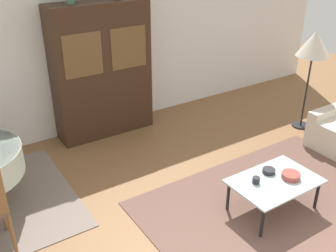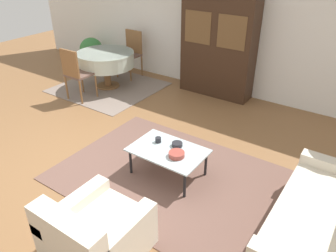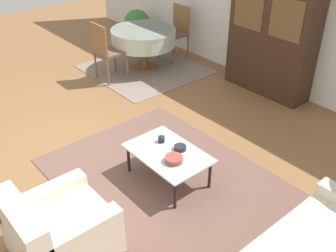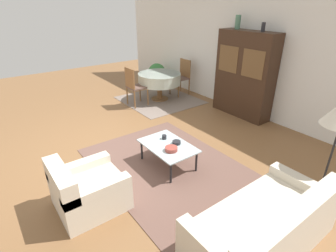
{
  "view_description": "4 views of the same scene",
  "coord_description": "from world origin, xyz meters",
  "px_view_note": "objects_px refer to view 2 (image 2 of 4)",
  "views": [
    {
      "loc": [
        -1.86,
        -1.78,
        2.87
      ],
      "look_at": [
        0.2,
        1.4,
        0.95
      ],
      "focal_mm": 42.0,
      "sensor_mm": 36.0,
      "label": 1
    },
    {
      "loc": [
        3.07,
        -2.34,
        2.75
      ],
      "look_at": [
        1.06,
        0.57,
        0.75
      ],
      "focal_mm": 35.0,
      "sensor_mm": 36.0,
      "label": 2
    },
    {
      "loc": [
        3.85,
        -1.78,
        3.02
      ],
      "look_at": [
        1.06,
        0.57,
        0.75
      ],
      "focal_mm": 42.0,
      "sensor_mm": 36.0,
      "label": 3
    },
    {
      "loc": [
        4.11,
        -1.69,
        2.58
      ],
      "look_at": [
        1.06,
        0.57,
        0.75
      ],
      "focal_mm": 28.0,
      "sensor_mm": 36.0,
      "label": 4
    }
  ],
  "objects_px": {
    "dining_chair_far": "(131,51)",
    "potted_plant": "(92,51)",
    "cup": "(158,140)",
    "display_cabinet": "(218,46)",
    "bowl_small": "(177,144)",
    "couch": "(325,227)",
    "dining_table": "(106,59)",
    "dining_chair_near": "(76,71)",
    "coffee_table": "(168,152)",
    "armchair": "(95,235)",
    "bowl": "(177,154)"
  },
  "relations": [
    {
      "from": "display_cabinet",
      "to": "dining_chair_far",
      "type": "bearing_deg",
      "value": -174.88
    },
    {
      "from": "couch",
      "to": "display_cabinet",
      "type": "bearing_deg",
      "value": 43.2
    },
    {
      "from": "dining_chair_far",
      "to": "dining_chair_near",
      "type": "bearing_deg",
      "value": 90.0
    },
    {
      "from": "bowl",
      "to": "couch",
      "type": "bearing_deg",
      "value": -1.22
    },
    {
      "from": "dining_chair_near",
      "to": "cup",
      "type": "relative_size",
      "value": 12.76
    },
    {
      "from": "potted_plant",
      "to": "dining_table",
      "type": "bearing_deg",
      "value": -31.46
    },
    {
      "from": "dining_chair_far",
      "to": "cup",
      "type": "bearing_deg",
      "value": 135.75
    },
    {
      "from": "bowl",
      "to": "bowl_small",
      "type": "xyz_separation_m",
      "value": [
        -0.13,
        0.21,
        -0.01
      ]
    },
    {
      "from": "bowl_small",
      "to": "cup",
      "type": "bearing_deg",
      "value": -166.14
    },
    {
      "from": "display_cabinet",
      "to": "dining_chair_near",
      "type": "bearing_deg",
      "value": -138.69
    },
    {
      "from": "dining_chair_far",
      "to": "cup",
      "type": "height_order",
      "value": "dining_chair_far"
    },
    {
      "from": "bowl_small",
      "to": "coffee_table",
      "type": "bearing_deg",
      "value": -108.84
    },
    {
      "from": "dining_table",
      "to": "potted_plant",
      "type": "xyz_separation_m",
      "value": [
        -1.24,
        0.76,
        -0.21
      ]
    },
    {
      "from": "dining_chair_far",
      "to": "potted_plant",
      "type": "xyz_separation_m",
      "value": [
        -1.24,
        -0.06,
        -0.19
      ]
    },
    {
      "from": "bowl_small",
      "to": "display_cabinet",
      "type": "bearing_deg",
      "value": 106.67
    },
    {
      "from": "armchair",
      "to": "dining_chair_far",
      "type": "relative_size",
      "value": 0.85
    },
    {
      "from": "coffee_table",
      "to": "display_cabinet",
      "type": "relative_size",
      "value": 0.49
    },
    {
      "from": "coffee_table",
      "to": "dining_table",
      "type": "relative_size",
      "value": 0.82
    },
    {
      "from": "dining_chair_near",
      "to": "dining_chair_far",
      "type": "distance_m",
      "value": 1.63
    },
    {
      "from": "display_cabinet",
      "to": "bowl",
      "type": "xyz_separation_m",
      "value": [
        0.92,
        -2.85,
        -0.56
      ]
    },
    {
      "from": "dining_chair_far",
      "to": "bowl_small",
      "type": "height_order",
      "value": "dining_chair_far"
    },
    {
      "from": "coffee_table",
      "to": "armchair",
      "type": "bearing_deg",
      "value": -83.74
    },
    {
      "from": "dining_table",
      "to": "cup",
      "type": "bearing_deg",
      "value": -33.43
    },
    {
      "from": "dining_table",
      "to": "cup",
      "type": "distance_m",
      "value": 3.11
    },
    {
      "from": "display_cabinet",
      "to": "bowl_small",
      "type": "xyz_separation_m",
      "value": [
        0.79,
        -2.65,
        -0.57
      ]
    },
    {
      "from": "armchair",
      "to": "potted_plant",
      "type": "bearing_deg",
      "value": 136.25
    },
    {
      "from": "coffee_table",
      "to": "bowl",
      "type": "relative_size",
      "value": 4.77
    },
    {
      "from": "coffee_table",
      "to": "potted_plant",
      "type": "height_order",
      "value": "potted_plant"
    },
    {
      "from": "display_cabinet",
      "to": "dining_chair_near",
      "type": "relative_size",
      "value": 1.94
    },
    {
      "from": "cup",
      "to": "bowl_small",
      "type": "height_order",
      "value": "cup"
    },
    {
      "from": "dining_chair_near",
      "to": "cup",
      "type": "xyz_separation_m",
      "value": [
        2.59,
        -0.9,
        -0.16
      ]
    },
    {
      "from": "armchair",
      "to": "dining_chair_near",
      "type": "relative_size",
      "value": 0.85
    },
    {
      "from": "couch",
      "to": "bowl_small",
      "type": "distance_m",
      "value": 1.94
    },
    {
      "from": "armchair",
      "to": "dining_table",
      "type": "xyz_separation_m",
      "value": [
        -2.97,
        3.27,
        0.32
      ]
    },
    {
      "from": "dining_chair_far",
      "to": "cup",
      "type": "relative_size",
      "value": 12.76
    },
    {
      "from": "armchair",
      "to": "dining_chair_near",
      "type": "xyz_separation_m",
      "value": [
        -2.97,
        2.46,
        0.31
      ]
    },
    {
      "from": "bowl_small",
      "to": "dining_chair_far",
      "type": "bearing_deg",
      "value": 139.23
    },
    {
      "from": "dining_table",
      "to": "dining_chair_far",
      "type": "xyz_separation_m",
      "value": [
        0.0,
        0.81,
        -0.02
      ]
    },
    {
      "from": "dining_chair_near",
      "to": "potted_plant",
      "type": "xyz_separation_m",
      "value": [
        -1.24,
        1.57,
        -0.19
      ]
    },
    {
      "from": "dining_chair_near",
      "to": "dining_chair_far",
      "type": "relative_size",
      "value": 1.0
    },
    {
      "from": "coffee_table",
      "to": "display_cabinet",
      "type": "xyz_separation_m",
      "value": [
        -0.74,
        2.79,
        0.63
      ]
    },
    {
      "from": "dining_chair_far",
      "to": "bowl",
      "type": "height_order",
      "value": "dining_chair_far"
    },
    {
      "from": "dining_chair_near",
      "to": "bowl",
      "type": "distance_m",
      "value": 3.16
    },
    {
      "from": "coffee_table",
      "to": "dining_chair_far",
      "type": "relative_size",
      "value": 0.95
    },
    {
      "from": "bowl_small",
      "to": "couch",
      "type": "bearing_deg",
      "value": -7.26
    },
    {
      "from": "dining_chair_far",
      "to": "bowl_small",
      "type": "bearing_deg",
      "value": 139.23
    },
    {
      "from": "armchair",
      "to": "potted_plant",
      "type": "distance_m",
      "value": 5.83
    },
    {
      "from": "display_cabinet",
      "to": "dining_table",
      "type": "height_order",
      "value": "display_cabinet"
    },
    {
      "from": "couch",
      "to": "display_cabinet",
      "type": "relative_size",
      "value": 0.91
    },
    {
      "from": "dining_chair_far",
      "to": "cup",
      "type": "distance_m",
      "value": 3.63
    }
  ]
}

